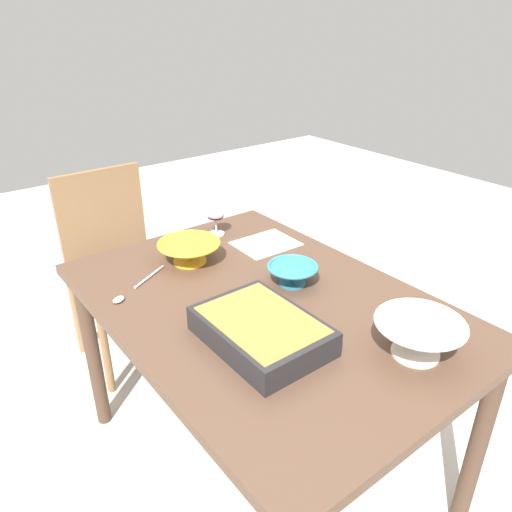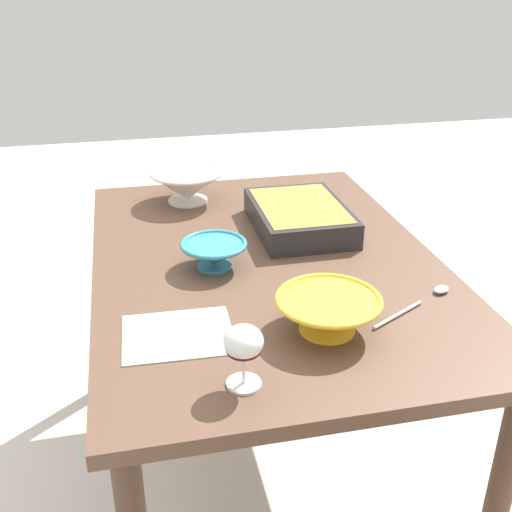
{
  "view_description": "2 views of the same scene",
  "coord_description": "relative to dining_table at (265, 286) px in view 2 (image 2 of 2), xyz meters",
  "views": [
    {
      "loc": [
        1.04,
        -0.83,
        1.57
      ],
      "look_at": [
        -0.14,
        0.08,
        0.82
      ],
      "focal_mm": 34.19,
      "sensor_mm": 36.0,
      "label": 1
    },
    {
      "loc": [
        -1.46,
        0.35,
        1.48
      ],
      "look_at": [
        -0.09,
        0.05,
        0.8
      ],
      "focal_mm": 43.87,
      "sensor_mm": 36.0,
      "label": 2
    }
  ],
  "objects": [
    {
      "name": "dining_table",
      "position": [
        0.0,
        0.0,
        0.0
      ],
      "size": [
        1.3,
        0.91,
        0.74
      ],
      "color": "brown",
      "rests_on": "ground_plane"
    },
    {
      "name": "serving_spoon",
      "position": [
        -0.3,
        -0.32,
        0.09
      ],
      "size": [
        0.15,
        0.25,
        0.01
      ],
      "color": "silver",
      "rests_on": "dining_table"
    },
    {
      "name": "casserole_dish",
      "position": [
        0.17,
        -0.14,
        0.13
      ],
      "size": [
        0.36,
        0.26,
        0.08
      ],
      "color": "#262628",
      "rests_on": "dining_table"
    },
    {
      "name": "small_bowl",
      "position": [
        -0.02,
        0.14,
        0.13
      ],
      "size": [
        0.17,
        0.17,
        0.07
      ],
      "color": "teal",
      "rests_on": "dining_table"
    },
    {
      "name": "serving_bowl",
      "position": [
        0.46,
        0.15,
        0.14
      ],
      "size": [
        0.24,
        0.24,
        0.11
      ],
      "color": "white",
      "rests_on": "dining_table"
    },
    {
      "name": "wine_glass",
      "position": [
        -0.52,
        0.16,
        0.17
      ],
      "size": [
        0.08,
        0.08,
        0.13
      ],
      "color": "white",
      "rests_on": "dining_table"
    },
    {
      "name": "ground_plane",
      "position": [
        0.0,
        0.0,
        -0.66
      ],
      "size": [
        8.0,
        8.0,
        0.0
      ],
      "primitive_type": "plane",
      "color": "beige"
    },
    {
      "name": "napkin",
      "position": [
        -0.32,
        0.27,
        0.09
      ],
      "size": [
        0.2,
        0.24,
        0.0
      ],
      "primitive_type": "cube",
      "rotation": [
        0.0,
        0.0,
        -0.03
      ],
      "color": "#B2CCB7",
      "rests_on": "dining_table"
    },
    {
      "name": "mixing_bowl",
      "position": [
        -0.37,
        -0.05,
        0.13
      ],
      "size": [
        0.23,
        0.23,
        0.08
      ],
      "color": "yellow",
      "rests_on": "dining_table"
    }
  ]
}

